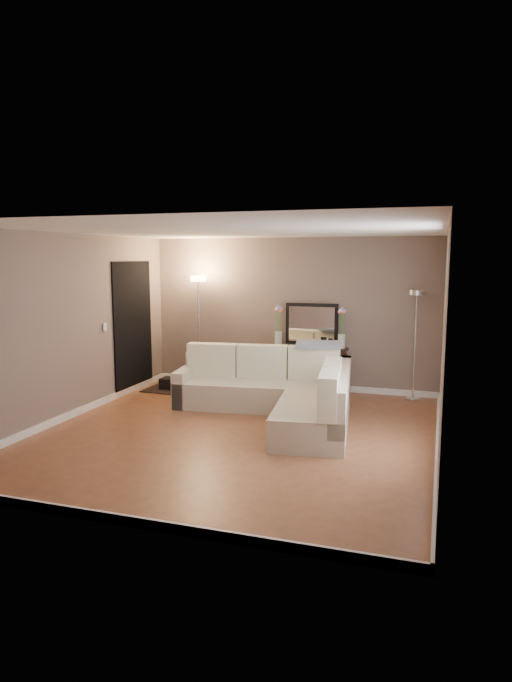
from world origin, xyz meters
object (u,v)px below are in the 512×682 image
(floor_lamp_lit, at_px, (199,309))
(sectional_sofa, at_px, (281,392))
(floor_lamp_unlit, at_px, (416,323))
(console_table, at_px, (304,367))

(floor_lamp_lit, bearing_deg, sectional_sofa, -36.59)
(floor_lamp_lit, xyz_separation_m, floor_lamp_unlit, (3.68, 0.08, -0.12))
(console_table, distance_m, floor_lamp_unlit, 1.95)
(console_table, relative_size, floor_lamp_unlit, 0.72)
(sectional_sofa, height_order, floor_lamp_unlit, floor_lamp_unlit)
(console_table, bearing_deg, sectional_sofa, -89.64)
(console_table, xyz_separation_m, floor_lamp_lit, (-1.90, -0.04, 0.93))
(console_table, height_order, floor_lamp_unlit, floor_lamp_unlit)
(floor_lamp_lit, bearing_deg, floor_lamp_unlit, 1.28)
(console_table, distance_m, floor_lamp_lit, 2.12)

